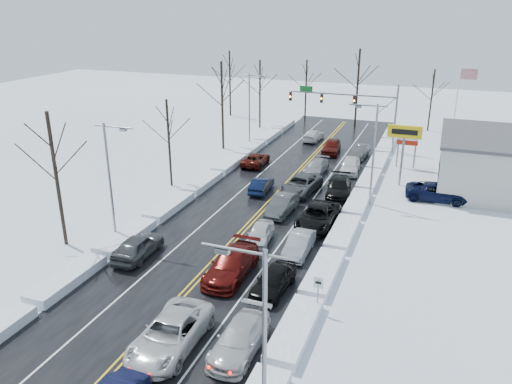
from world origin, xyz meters
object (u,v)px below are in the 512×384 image
at_px(traffic_signal_mast, 353,104).
at_px(tires_plus_sign, 404,136).
at_px(flagpole, 458,103).
at_px(oncoming_car_0, 261,192).

xyz_separation_m(traffic_signal_mast, tires_plus_sign, (7.05, -12.00, -0.49)).
relative_size(traffic_signal_mast, flagpole, 1.33).
distance_m(traffic_signal_mast, flagpole, 11.90).
bearing_deg(oncoming_car_0, tires_plus_sign, -155.47).
distance_m(flagpole, oncoming_car_0, 27.16).
height_order(traffic_signal_mast, flagpole, flagpole).
xyz_separation_m(tires_plus_sign, flagpole, (4.67, 14.01, 0.93)).
distance_m(tires_plus_sign, oncoming_car_0, 14.63).
bearing_deg(flagpole, oncoming_car_0, -129.32).
distance_m(tires_plus_sign, flagpole, 14.79).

